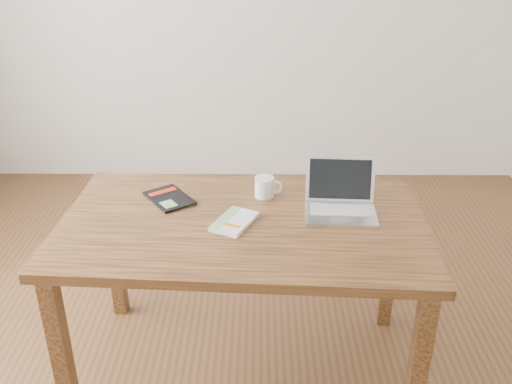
{
  "coord_description": "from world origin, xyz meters",
  "views": [
    {
      "loc": [
        0.06,
        -2.04,
        1.86
      ],
      "look_at": [
        0.05,
        -0.02,
        0.85
      ],
      "focal_mm": 40.0,
      "sensor_mm": 36.0,
      "label": 1
    }
  ],
  "objects_px": {
    "laptop": "(340,201)",
    "coffee_mug": "(265,187)",
    "desk": "(243,241)",
    "white_guidebook": "(234,222)",
    "black_guidebook": "(169,198)"
  },
  "relations": [
    {
      "from": "white_guidebook",
      "to": "coffee_mug",
      "type": "relative_size",
      "value": 1.99
    },
    {
      "from": "desk",
      "to": "laptop",
      "type": "bearing_deg",
      "value": 17.23
    },
    {
      "from": "black_guidebook",
      "to": "white_guidebook",
      "type": "bearing_deg",
      "value": -70.85
    },
    {
      "from": "white_guidebook",
      "to": "black_guidebook",
      "type": "height_order",
      "value": "white_guidebook"
    },
    {
      "from": "laptop",
      "to": "coffee_mug",
      "type": "relative_size",
      "value": 2.49
    },
    {
      "from": "desk",
      "to": "coffee_mug",
      "type": "relative_size",
      "value": 12.59
    },
    {
      "from": "desk",
      "to": "coffee_mug",
      "type": "distance_m",
      "value": 0.27
    },
    {
      "from": "white_guidebook",
      "to": "desk",
      "type": "bearing_deg",
      "value": 50.33
    },
    {
      "from": "black_guidebook",
      "to": "desk",
      "type": "bearing_deg",
      "value": -65.78
    },
    {
      "from": "coffee_mug",
      "to": "laptop",
      "type": "bearing_deg",
      "value": -19.67
    },
    {
      "from": "laptop",
      "to": "coffee_mug",
      "type": "bearing_deg",
      "value": 161.27
    },
    {
      "from": "desk",
      "to": "white_guidebook",
      "type": "distance_m",
      "value": 0.1
    },
    {
      "from": "desk",
      "to": "black_guidebook",
      "type": "xyz_separation_m",
      "value": [
        -0.32,
        0.19,
        0.1
      ]
    },
    {
      "from": "white_guidebook",
      "to": "laptop",
      "type": "bearing_deg",
      "value": 40.16
    },
    {
      "from": "coffee_mug",
      "to": "white_guidebook",
      "type": "bearing_deg",
      "value": -114.76
    }
  ]
}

